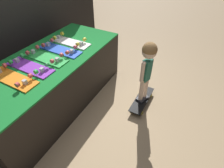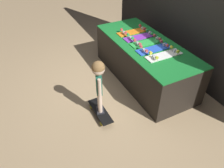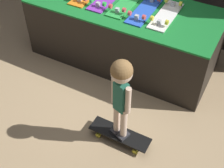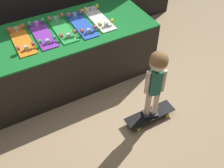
# 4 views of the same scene
# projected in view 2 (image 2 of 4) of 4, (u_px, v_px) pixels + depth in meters

# --- Properties ---
(ground_plane) EXTENTS (16.00, 16.00, 0.00)m
(ground_plane) POSITION_uv_depth(u_px,v_px,m) (116.00, 86.00, 4.14)
(ground_plane) COLOR tan
(back_wall) EXTENTS (4.58, 0.10, 2.29)m
(back_wall) POSITION_uv_depth(u_px,v_px,m) (186.00, 14.00, 3.94)
(back_wall) COLOR black
(back_wall) RESTS_ON ground_plane
(display_rack) EXTENTS (2.23, 0.95, 0.76)m
(display_rack) POSITION_uv_depth(u_px,v_px,m) (144.00, 61.00, 4.12)
(display_rack) COLOR black
(display_rack) RESTS_ON ground_plane
(skateboard_orange_on_rack) EXTENTS (0.20, 0.63, 0.09)m
(skateboard_orange_on_rack) POSITION_uv_depth(u_px,v_px,m) (133.00, 31.00, 4.23)
(skateboard_orange_on_rack) COLOR orange
(skateboard_orange_on_rack) RESTS_ON display_rack
(skateboard_purple_on_rack) EXTENTS (0.20, 0.63, 0.09)m
(skateboard_purple_on_rack) POSITION_uv_depth(u_px,v_px,m) (140.00, 36.00, 4.06)
(skateboard_purple_on_rack) COLOR purple
(skateboard_purple_on_rack) RESTS_ON display_rack
(skateboard_green_on_rack) EXTENTS (0.20, 0.63, 0.09)m
(skateboard_green_on_rack) POSITION_uv_depth(u_px,v_px,m) (147.00, 42.00, 3.88)
(skateboard_green_on_rack) COLOR green
(skateboard_green_on_rack) RESTS_ON display_rack
(skateboard_blue_on_rack) EXTENTS (0.20, 0.63, 0.09)m
(skateboard_blue_on_rack) POSITION_uv_depth(u_px,v_px,m) (154.00, 48.00, 3.70)
(skateboard_blue_on_rack) COLOR blue
(skateboard_blue_on_rack) RESTS_ON display_rack
(skateboard_white_on_rack) EXTENTS (0.20, 0.63, 0.09)m
(skateboard_white_on_rack) POSITION_uv_depth(u_px,v_px,m) (164.00, 55.00, 3.53)
(skateboard_white_on_rack) COLOR white
(skateboard_white_on_rack) RESTS_ON display_rack
(skateboard_on_floor) EXTENTS (0.62, 0.18, 0.09)m
(skateboard_on_floor) POSITION_uv_depth(u_px,v_px,m) (100.00, 111.00, 3.50)
(skateboard_on_floor) COLOR black
(skateboard_on_floor) RESTS_ON ground_plane
(child) EXTENTS (0.21, 0.19, 0.92)m
(child) POSITION_uv_depth(u_px,v_px,m) (99.00, 78.00, 3.09)
(child) COLOR #2D2D33
(child) RESTS_ON skateboard_on_floor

